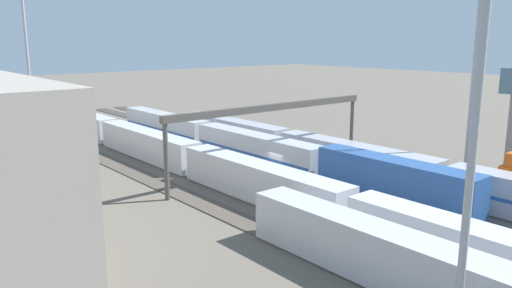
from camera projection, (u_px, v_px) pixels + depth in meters
The scene contains 13 objects.
ground_plane at pixel (269, 174), 60.75m from camera, with size 400.00×400.00×0.00m, color #60594F.
track_bed_0 at pixel (337, 159), 68.57m from camera, with size 140.00×2.80×0.12m, color #3D3833.
track_bed_1 at pixel (312, 164), 65.44m from camera, with size 140.00×2.80×0.12m, color #3D3833.
track_bed_2 at pixel (284, 171), 62.31m from camera, with size 140.00×2.80×0.12m, color #4C443D.
track_bed_3 at pixel (254, 177), 59.17m from camera, with size 140.00×2.80×0.12m, color #3D3833.
track_bed_4 at pixel (220, 185), 56.04m from camera, with size 140.00×2.80×0.12m, color #4C443D.
track_bed_5 at pixel (182, 194), 52.90m from camera, with size 140.00×2.80×0.12m, color #4C443D.
train_on_track_2 at pixel (246, 145), 67.72m from camera, with size 66.40×3.06×4.40m.
train_on_track_4 at pixel (251, 178), 51.42m from camera, with size 114.80×3.00×4.40m.
train_on_track_1 at pixel (427, 176), 52.39m from camera, with size 90.60×3.06×4.40m.
light_mast_0 at pixel (479, 11), 53.59m from camera, with size 2.80×0.70×30.85m.
light_mast_1 at pixel (25, 25), 80.13m from camera, with size 2.80×0.70×29.43m.
signal_gantry at pixel (273, 114), 58.70m from camera, with size 0.70×30.00×8.80m.
Camera 1 is at (-44.00, 38.84, 16.22)m, focal length 34.70 mm.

